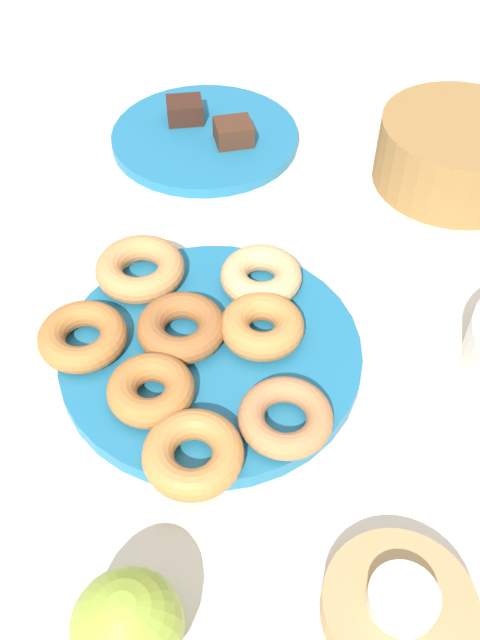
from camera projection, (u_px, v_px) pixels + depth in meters
ground_plane at (211, 357)px, 0.69m from camera, size 2.40×2.40×0.00m
donut_plate at (211, 352)px, 0.68m from camera, size 0.30×0.30×0.02m
donut_0 at (83, 336)px, 0.67m from camera, size 0.12×0.12×0.03m
donut_1 at (285, 417)px, 0.60m from camera, size 0.12×0.12×0.02m
donut_2 at (263, 330)px, 0.67m from camera, size 0.10×0.10×0.03m
donut_3 at (261, 276)px, 0.72m from camera, size 0.12×0.12×0.03m
donut_4 at (151, 390)px, 0.62m from camera, size 0.11×0.11×0.03m
donut_5 at (140, 269)px, 0.73m from camera, size 0.13×0.13×0.03m
donut_6 at (193, 454)px, 0.58m from camera, size 0.12×0.12×0.03m
donut_7 at (181, 327)px, 0.67m from camera, size 0.11×0.11×0.03m
cake_plate at (205, 137)px, 0.94m from camera, size 0.26×0.26×0.01m
brownie_near at (185, 110)px, 0.95m from camera, size 0.05×0.05×0.03m
brownie_far at (233, 132)px, 0.91m from camera, size 0.05×0.05×0.03m
candle_holder at (399, 608)px, 0.51m from camera, size 0.12×0.12×0.02m
tealight at (403, 599)px, 0.50m from camera, size 0.05×0.05×0.01m
basket at (457, 153)px, 0.86m from camera, size 0.28×0.28×0.08m
apple at (128, 626)px, 0.48m from camera, size 0.08×0.08×0.08m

